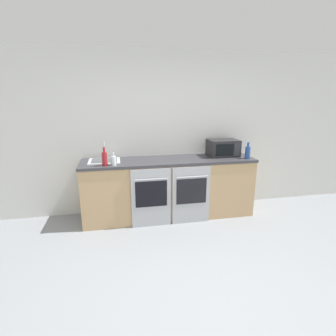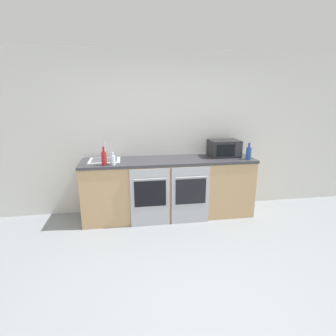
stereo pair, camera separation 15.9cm
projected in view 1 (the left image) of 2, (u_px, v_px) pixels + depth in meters
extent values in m
plane|color=gray|center=(209.00, 299.00, 2.50)|extent=(16.00, 16.00, 0.00)
cube|color=silver|center=(165.00, 133.00, 4.32)|extent=(10.00, 0.06, 2.60)
cube|color=tan|center=(169.00, 189.00, 4.21)|extent=(2.66, 0.64, 0.90)
cube|color=#38383D|center=(169.00, 160.00, 4.09)|extent=(2.69, 0.66, 0.04)
cube|color=#A8AAAF|center=(151.00, 198.00, 3.83)|extent=(0.58, 0.03, 0.89)
cube|color=black|center=(151.00, 194.00, 3.79)|extent=(0.46, 0.01, 0.39)
cylinder|color=#A8AAAF|center=(151.00, 179.00, 3.71)|extent=(0.47, 0.02, 0.02)
cube|color=#A8AAAF|center=(191.00, 195.00, 3.94)|extent=(0.58, 0.03, 0.89)
cube|color=black|center=(192.00, 191.00, 3.91)|extent=(0.46, 0.01, 0.39)
cylinder|color=#A8AAAF|center=(192.00, 177.00, 3.83)|extent=(0.47, 0.02, 0.02)
cube|color=#232326|center=(223.00, 148.00, 4.29)|extent=(0.48, 0.35, 0.27)
cube|color=black|center=(225.00, 150.00, 4.12)|extent=(0.29, 0.01, 0.18)
cube|color=#2D2D33|center=(238.00, 149.00, 4.16)|extent=(0.11, 0.01, 0.21)
cylinder|color=silver|center=(114.00, 161.00, 3.69)|extent=(0.07, 0.07, 0.13)
cylinder|color=silver|center=(113.00, 155.00, 3.66)|extent=(0.03, 0.03, 0.05)
cylinder|color=maroon|center=(105.00, 159.00, 3.66)|extent=(0.07, 0.07, 0.19)
cylinder|color=maroon|center=(104.00, 150.00, 3.63)|extent=(0.03, 0.03, 0.07)
cylinder|color=#234793|center=(248.00, 153.00, 4.11)|extent=(0.08, 0.08, 0.19)
cylinder|color=#234793|center=(248.00, 145.00, 4.08)|extent=(0.03, 0.03, 0.07)
cube|color=silver|center=(104.00, 161.00, 3.93)|extent=(0.46, 0.40, 0.01)
cube|color=#4C4F54|center=(104.00, 160.00, 3.93)|extent=(0.37, 0.29, 0.01)
cylinder|color=silver|center=(104.00, 150.00, 4.05)|extent=(0.02, 0.02, 0.27)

